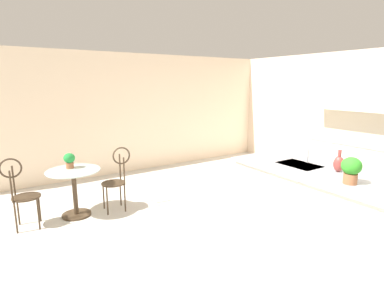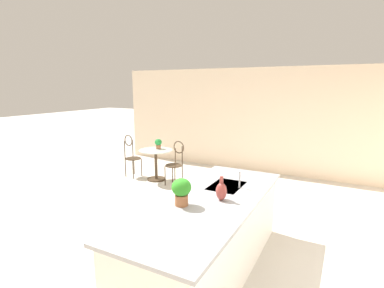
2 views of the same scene
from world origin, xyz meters
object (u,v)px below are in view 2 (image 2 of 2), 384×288
at_px(chair_near_window, 176,161).
at_px(potted_plant_on_table, 158,143).
at_px(chair_by_island, 131,154).
at_px(bistro_table, 156,162).
at_px(vase_on_counter, 221,191).
at_px(potted_plant_counter_near, 181,190).

relative_size(chair_near_window, potted_plant_on_table, 4.35).
height_order(chair_by_island, potted_plant_on_table, chair_by_island).
bearing_deg(bistro_table, chair_near_window, 78.25).
bearing_deg(vase_on_counter, potted_plant_counter_near, -43.68).
height_order(bistro_table, vase_on_counter, vase_on_counter).
bearing_deg(potted_plant_counter_near, chair_near_window, -147.69).
relative_size(chair_near_window, chair_by_island, 1.00).
height_order(potted_plant_on_table, vase_on_counter, vase_on_counter).
distance_m(bistro_table, potted_plant_on_table, 0.45).
height_order(chair_by_island, vase_on_counter, vase_on_counter).
xyz_separation_m(chair_by_island, potted_plant_counter_near, (2.91, 3.12, 0.53)).
bearing_deg(potted_plant_on_table, bistro_table, 6.35).
relative_size(potted_plant_on_table, potted_plant_counter_near, 0.77).
bearing_deg(chair_by_island, potted_plant_counter_near, 47.02).
height_order(bistro_table, chair_by_island, chair_by_island).
relative_size(bistro_table, potted_plant_counter_near, 2.57).
bearing_deg(chair_by_island, chair_near_window, 85.60).
height_order(potted_plant_counter_near, vase_on_counter, potted_plant_counter_near).
bearing_deg(bistro_table, chair_by_island, -87.82).
height_order(bistro_table, potted_plant_on_table, potted_plant_on_table).
xyz_separation_m(bistro_table, chair_near_window, (0.13, 0.63, 0.13)).
bearing_deg(vase_on_counter, potted_plant_on_table, -134.71).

